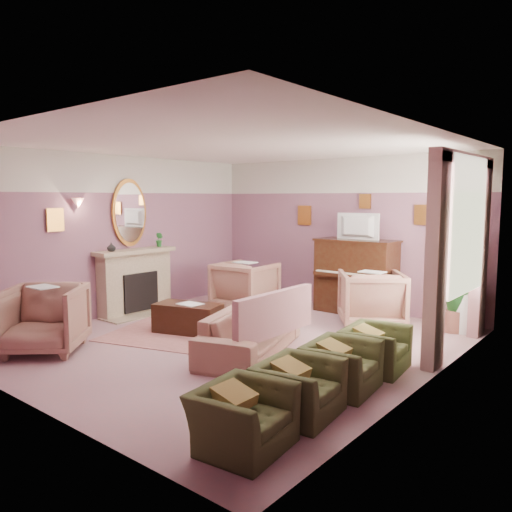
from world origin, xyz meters
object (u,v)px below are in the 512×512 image
Objects in this scene: floral_armchair_left at (245,284)px; floral_armchair_right at (372,296)px; olive_chair_a at (243,408)px; side_table at (464,309)px; coffee_table at (188,318)px; olive_chair_c at (342,358)px; olive_chair_b at (299,380)px; olive_chair_d at (375,341)px; piano at (356,277)px; floral_armchair_front at (44,316)px; sofa at (251,323)px; television at (356,224)px.

floral_armchair_left is 1.00× the size of floral_armchair_right.
side_table is (0.29, 4.94, 0.01)m from olive_chair_a.
olive_chair_c reaches higher than coffee_table.
olive_chair_b is (0.94, -3.45, -0.16)m from floral_armchair_right.
olive_chair_c and olive_chair_d have the same top height.
floral_armchair_front is (-2.14, -4.70, -0.15)m from piano.
olive_chair_b is 0.82m from olive_chair_c.
floral_armchair_left is (-0.30, 1.72, 0.28)m from coffee_table.
olive_chair_a is 1.00× the size of olive_chair_d.
olive_chair_b is (3.27, -3.07, -0.16)m from floral_armchair_left.
piano reaches higher than olive_chair_a.
sofa is at bearing 167.23° from olive_chair_c.
piano is 1.76× the size of olive_chair_b.
olive_chair_a is 4.95m from side_table.
television reaches higher than coffee_table.
side_table is at bearing 28.56° from floral_armchair_right.
olive_chair_a is (1.60, -4.93, -1.26)m from television.
coffee_table is 1.00× the size of floral_armchair_front.
olive_chair_b is (2.97, -1.36, 0.12)m from coffee_table.
floral_armchair_right is at bearing 74.73° from sofa.
television reaches higher than olive_chair_b.
floral_armchair_right is 1.26× the size of olive_chair_c.
coffee_table is at bearing -80.13° from floral_armchair_left.
side_table is (1.89, 0.01, -1.25)m from television.
olive_chair_c is (0.00, 0.82, 0.00)m from olive_chair_b.
floral_armchair_front reaches higher than olive_chair_a.
television is 4.59m from olive_chair_b.
olive_chair_a is (1.56, -1.99, -0.06)m from sofa.
television reaches higher than olive_chair_c.
olive_chair_c is (0.00, 1.64, 0.00)m from olive_chair_a.
piano is at bearing 33.22° from floral_armchair_left.
olive_chair_c is 1.00× the size of olive_chair_d.
sofa is at bearing -48.08° from floral_armchair_left.
television is at bearing 115.86° from olive_chair_c.
floral_armchair_front is at bearing -97.48° from floral_armchair_left.
television is 3.20m from olive_chair_d.
olive_chair_a reaches higher than coffee_table.
floral_armchair_front is 3.78m from olive_chair_b.
olive_chair_a is at bearing -4.43° from floral_armchair_front.
floral_armchair_right is 1.43× the size of side_table.
coffee_table is at bearing -116.02° from piano.
television reaches higher than sofa.
floral_armchair_front is (-2.80, -3.98, 0.00)m from floral_armchair_right.
side_table is at bearing 0.30° from television.
coffee_table is (-1.37, -2.81, -0.43)m from piano.
piano reaches higher than olive_chair_d.
side_table is (3.56, 1.05, -0.15)m from floral_armchair_left.
olive_chair_b is at bearing -74.76° from floral_armchair_right.
olive_chair_c is at bearing 90.00° from olive_chair_b.
floral_armchair_right reaches higher than olive_chair_d.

